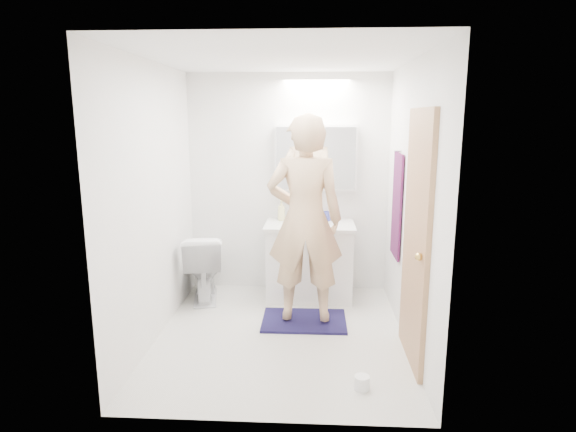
# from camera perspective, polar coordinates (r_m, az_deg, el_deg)

# --- Properties ---
(floor) EXTENTS (2.50, 2.50, 0.00)m
(floor) POSITION_cam_1_polar(r_m,az_deg,el_deg) (4.41, -0.85, -14.14)
(floor) COLOR silver
(floor) RESTS_ON ground
(ceiling) EXTENTS (2.50, 2.50, 0.00)m
(ceiling) POSITION_cam_1_polar(r_m,az_deg,el_deg) (4.00, -0.96, 18.54)
(ceiling) COLOR white
(ceiling) RESTS_ON floor
(wall_back) EXTENTS (2.50, 0.00, 2.50)m
(wall_back) POSITION_cam_1_polar(r_m,az_deg,el_deg) (5.27, 0.05, 3.82)
(wall_back) COLOR white
(wall_back) RESTS_ON floor
(wall_front) EXTENTS (2.50, 0.00, 2.50)m
(wall_front) POSITION_cam_1_polar(r_m,az_deg,el_deg) (2.82, -2.67, -3.23)
(wall_front) COLOR white
(wall_front) RESTS_ON floor
(wall_left) EXTENTS (0.00, 2.50, 2.50)m
(wall_left) POSITION_cam_1_polar(r_m,az_deg,el_deg) (4.26, -15.85, 1.46)
(wall_left) COLOR white
(wall_left) RESTS_ON floor
(wall_right) EXTENTS (0.00, 2.50, 2.50)m
(wall_right) POSITION_cam_1_polar(r_m,az_deg,el_deg) (4.11, 14.59, 1.17)
(wall_right) COLOR white
(wall_right) RESTS_ON floor
(vanity_cabinet) EXTENTS (0.90, 0.55, 0.78)m
(vanity_cabinet) POSITION_cam_1_polar(r_m,az_deg,el_deg) (5.16, 2.59, -5.59)
(vanity_cabinet) COLOR white
(vanity_cabinet) RESTS_ON floor
(countertop) EXTENTS (0.95, 0.58, 0.04)m
(countertop) POSITION_cam_1_polar(r_m,az_deg,el_deg) (5.05, 2.63, -1.15)
(countertop) COLOR white
(countertop) RESTS_ON vanity_cabinet
(sink_basin) EXTENTS (0.36, 0.36, 0.03)m
(sink_basin) POSITION_cam_1_polar(r_m,az_deg,el_deg) (5.07, 2.64, -0.68)
(sink_basin) COLOR white
(sink_basin) RESTS_ON countertop
(faucet) EXTENTS (0.02, 0.02, 0.16)m
(faucet) POSITION_cam_1_polar(r_m,az_deg,el_deg) (5.25, 2.66, 0.46)
(faucet) COLOR silver
(faucet) RESTS_ON countertop
(medicine_cabinet) EXTENTS (0.88, 0.14, 0.70)m
(medicine_cabinet) POSITION_cam_1_polar(r_m,az_deg,el_deg) (5.15, 3.36, 6.98)
(medicine_cabinet) COLOR white
(medicine_cabinet) RESTS_ON wall_back
(mirror_panel) EXTENTS (0.84, 0.01, 0.66)m
(mirror_panel) POSITION_cam_1_polar(r_m,az_deg,el_deg) (5.08, 3.36, 6.91)
(mirror_panel) COLOR silver
(mirror_panel) RESTS_ON medicine_cabinet
(toilet) EXTENTS (0.53, 0.78, 0.73)m
(toilet) POSITION_cam_1_polar(r_m,az_deg,el_deg) (5.19, -10.11, -5.94)
(toilet) COLOR white
(toilet) RESTS_ON floor
(bath_rug) EXTENTS (0.80, 0.55, 0.02)m
(bath_rug) POSITION_cam_1_polar(r_m,az_deg,el_deg) (4.67, 1.95, -12.46)
(bath_rug) COLOR #17143F
(bath_rug) RESTS_ON floor
(person) EXTENTS (0.70, 0.46, 1.92)m
(person) POSITION_cam_1_polar(r_m,az_deg,el_deg) (4.36, 2.04, -0.44)
(person) COLOR #D5AC80
(person) RESTS_ON bath_rug
(door) EXTENTS (0.04, 0.80, 2.00)m
(door) POSITION_cam_1_polar(r_m,az_deg,el_deg) (3.81, 15.16, -2.75)
(door) COLOR tan
(door) RESTS_ON wall_right
(door_knob) EXTENTS (0.06, 0.06, 0.06)m
(door_knob) POSITION_cam_1_polar(r_m,az_deg,el_deg) (3.53, 15.47, -4.75)
(door_knob) COLOR gold
(door_knob) RESTS_ON door
(towel) EXTENTS (0.02, 0.42, 1.00)m
(towel) POSITION_cam_1_polar(r_m,az_deg,el_deg) (4.65, 12.95, 1.22)
(towel) COLOR #17133D
(towel) RESTS_ON wall_right
(towel_hook) EXTENTS (0.07, 0.02, 0.02)m
(towel_hook) POSITION_cam_1_polar(r_m,az_deg,el_deg) (4.59, 13.09, 7.61)
(towel_hook) COLOR silver
(towel_hook) RESTS_ON wall_right
(soap_bottle_a) EXTENTS (0.11, 0.11, 0.22)m
(soap_bottle_a) POSITION_cam_1_polar(r_m,az_deg,el_deg) (5.18, -0.81, 0.67)
(soap_bottle_a) COLOR #EAE497
(soap_bottle_a) RESTS_ON countertop
(soap_bottle_b) EXTENTS (0.11, 0.11, 0.18)m
(soap_bottle_b) POSITION_cam_1_polar(r_m,az_deg,el_deg) (5.21, 1.16, 0.47)
(soap_bottle_b) COLOR #5492B6
(soap_bottle_b) RESTS_ON countertop
(toothbrush_cup) EXTENTS (0.12, 0.12, 0.10)m
(toothbrush_cup) POSITION_cam_1_polar(r_m,az_deg,el_deg) (5.20, 4.77, -0.02)
(toothbrush_cup) COLOR #3840AA
(toothbrush_cup) RESTS_ON countertop
(toilet_paper_roll) EXTENTS (0.11, 0.11, 0.10)m
(toilet_paper_roll) POSITION_cam_1_polar(r_m,az_deg,el_deg) (3.67, 8.88, -19.18)
(toilet_paper_roll) COLOR white
(toilet_paper_roll) RESTS_ON floor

